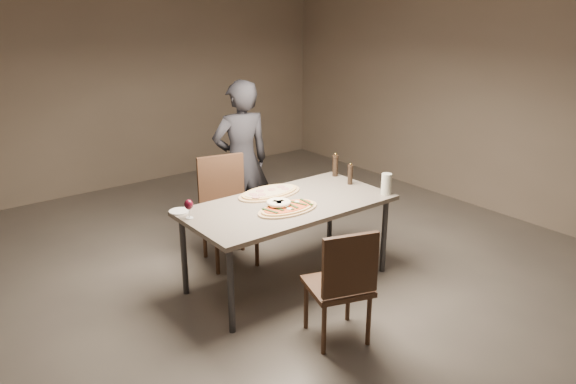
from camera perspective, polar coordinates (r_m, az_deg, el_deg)
room at (r=4.59m, az=0.00°, el=6.49°), size 7.00×7.00×7.00m
dining_table at (r=4.80m, az=0.00°, el=-1.77°), size 1.80×0.90×0.75m
zucchini_pizza at (r=4.62m, az=-0.01°, el=-1.66°), size 0.56×0.31×0.05m
ham_pizza at (r=4.99m, az=-1.89°, el=-0.05°), size 0.62×0.34×0.04m
bread_basket at (r=4.63m, az=-0.96°, el=-1.24°), size 0.20×0.20×0.07m
oil_dish at (r=5.14m, az=-0.54°, el=0.48°), size 0.14×0.14×0.02m
pepper_mill_left at (r=5.26m, az=6.35°, el=1.80°), size 0.05×0.05×0.21m
pepper_mill_right at (r=5.48m, az=4.83°, el=2.73°), size 0.06×0.06×0.23m
carafe at (r=5.04m, az=9.96°, el=0.81°), size 0.09×0.09×0.19m
wine_glass at (r=4.48m, az=-10.05°, el=-1.33°), size 0.07×0.07×0.16m
side_plate at (r=4.67m, az=-10.99°, el=-1.93°), size 0.17×0.17×0.01m
chair_near at (r=4.05m, az=5.58°, el=-8.96°), size 0.54×0.54×0.90m
chair_far at (r=5.34m, az=-6.34°, el=-1.16°), size 0.57×0.57×1.00m
diner at (r=5.73m, az=-4.76°, el=3.12°), size 0.66×0.50×1.66m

